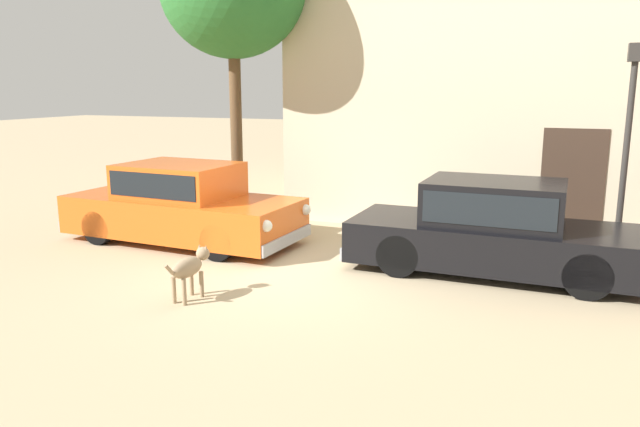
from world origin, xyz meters
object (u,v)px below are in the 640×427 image
object	(u,v)px
parked_sedan_second	(495,228)
stray_dog_spotted	(190,267)
parked_sedan_nearest	(182,203)
street_lamp	(629,123)

from	to	relation	value
parked_sedan_second	stray_dog_spotted	size ratio (longest dim) A/B	4.91
parked_sedan_nearest	street_lamp	bearing A→B (deg)	14.55
parked_sedan_second	parked_sedan_nearest	bearing A→B (deg)	-177.75
parked_sedan_nearest	stray_dog_spotted	world-z (taller)	parked_sedan_nearest
parked_sedan_nearest	street_lamp	xyz separation A→B (m)	(7.40, 1.48, 1.54)
stray_dog_spotted	parked_sedan_second	bearing A→B (deg)	-47.56
parked_sedan_second	street_lamp	world-z (taller)	street_lamp
parked_sedan_nearest	stray_dog_spotted	distance (m)	3.24
street_lamp	parked_sedan_second	bearing A→B (deg)	-142.66
parked_sedan_second	street_lamp	distance (m)	2.78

